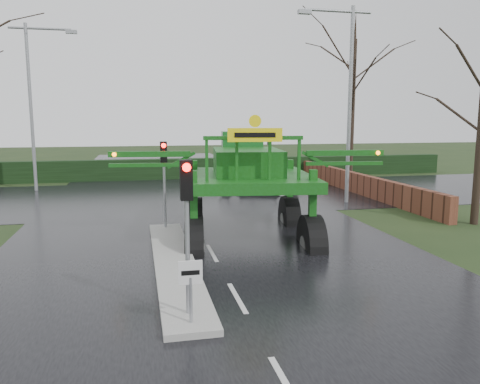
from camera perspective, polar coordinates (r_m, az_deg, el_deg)
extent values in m
plane|color=black|center=(11.79, -0.35, -12.85)|extent=(140.00, 140.00, 0.00)
cube|color=black|center=(21.30, -5.97, -3.03)|extent=(14.00, 80.00, 0.02)
cube|color=black|center=(27.17, -7.39, -0.48)|extent=(80.00, 12.00, 0.02)
cube|color=gray|center=(14.41, -8.00, -8.52)|extent=(1.20, 10.00, 0.16)
cube|color=black|center=(34.98, -8.57, 2.79)|extent=(44.00, 0.90, 1.50)
cube|color=#592D1E|center=(29.86, 13.09, 1.35)|extent=(0.40, 20.00, 1.20)
cylinder|color=gray|center=(9.99, -6.01, -13.00)|extent=(0.07, 0.07, 1.00)
cube|color=silver|center=(9.78, -6.07, -9.74)|extent=(0.50, 0.04, 0.50)
cube|color=black|center=(9.76, -6.06, -9.78)|extent=(0.38, 0.01, 0.10)
cylinder|color=gray|center=(10.11, -6.43, -6.16)|extent=(0.10, 0.10, 3.50)
cube|color=black|center=(9.85, -6.57, 1.45)|extent=(0.26, 0.22, 0.85)
sphere|color=#FF0C07|center=(9.69, -6.52, 2.99)|extent=(0.18, 0.18, 0.18)
cylinder|color=gray|center=(18.43, -9.19, 0.57)|extent=(0.10, 0.10, 3.50)
cube|color=black|center=(18.29, -9.30, 4.76)|extent=(0.26, 0.22, 0.85)
sphere|color=#FF0C07|center=(18.15, -9.30, 5.61)|extent=(0.18, 0.18, 0.18)
cylinder|color=gray|center=(32.06, 3.59, 4.12)|extent=(0.10, 0.10, 3.50)
cube|color=black|center=(31.98, 3.61, 6.54)|extent=(0.26, 0.22, 0.85)
sphere|color=#FF0C07|center=(32.09, 3.55, 7.04)|extent=(0.18, 0.18, 0.18)
cylinder|color=gray|center=(25.16, 13.22, 10.04)|extent=(0.20, 0.20, 10.00)
cylinder|color=gray|center=(25.39, 11.87, 20.78)|extent=(3.52, 0.14, 0.14)
cube|color=gray|center=(24.72, 7.88, 20.93)|extent=(0.65, 0.30, 0.20)
cylinder|color=gray|center=(31.36, -24.13, 9.23)|extent=(0.20, 0.20, 10.00)
cylinder|color=gray|center=(31.65, -23.20, 17.84)|extent=(3.52, 0.14, 0.14)
cube|color=gray|center=(31.38, -19.87, 17.88)|extent=(0.65, 0.30, 0.20)
cylinder|color=black|center=(35.22, 13.55, 9.61)|extent=(0.32, 0.32, 10.00)
cone|color=black|center=(35.80, 13.90, 18.93)|extent=(0.24, 0.24, 2.50)
cylinder|color=black|center=(17.86, -12.04, -1.82)|extent=(0.90, 2.30, 2.24)
cylinder|color=#595B56|center=(17.86, -12.04, -1.82)|extent=(0.76, 0.86, 0.78)
cube|color=#124B0D|center=(17.66, -12.19, 2.64)|extent=(0.28, 0.28, 2.58)
cylinder|color=black|center=(17.82, 0.94, -1.66)|extent=(0.90, 2.30, 2.24)
cylinder|color=#595B56|center=(17.82, 0.94, -1.66)|extent=(0.76, 0.86, 0.78)
cube|color=#124B0D|center=(17.62, 0.95, 2.83)|extent=(0.28, 0.28, 2.58)
cylinder|color=black|center=(13.95, -14.03, -4.86)|extent=(0.90, 2.30, 2.24)
cylinder|color=#595B56|center=(13.95, -14.03, -4.86)|extent=(0.76, 0.86, 0.78)
cube|color=#124B0D|center=(13.70, -14.25, 0.84)|extent=(0.28, 0.28, 2.58)
cylinder|color=black|center=(13.90, 2.67, -4.66)|extent=(0.90, 2.30, 2.24)
cylinder|color=#595B56|center=(13.90, 2.67, -4.66)|extent=(0.76, 0.86, 0.78)
cube|color=#124B0D|center=(13.64, 2.71, 1.07)|extent=(0.28, 0.28, 2.58)
cube|color=#124B0D|center=(15.45, -5.74, 4.65)|extent=(5.35, 5.93, 0.39)
cube|color=#124B0D|center=(15.64, -5.76, 6.96)|extent=(2.87, 3.65, 1.01)
cube|color=#13541C|center=(17.87, -5.70, 8.44)|extent=(1.84, 1.55, 1.46)
cube|color=#124B0D|center=(13.63, -5.93, 10.93)|extent=(3.35, 0.56, 0.13)
cube|color=#124B0D|center=(15.43, -19.37, 7.95)|extent=(2.91, 0.57, 0.20)
sphere|color=orange|center=(15.67, -23.88, 7.70)|extent=(0.16, 0.16, 0.16)
cube|color=#124B0D|center=(15.34, 7.83, 8.36)|extent=(2.91, 0.57, 0.20)
sphere|color=orange|center=(15.55, 12.40, 8.24)|extent=(0.16, 0.16, 0.16)
cube|color=#FFE80D|center=(13.19, -5.97, 11.49)|extent=(1.79, 0.29, 0.45)
cube|color=black|center=(13.19, -5.97, 11.49)|extent=(1.33, 0.18, 0.16)
cylinder|color=#FFE80D|center=(13.22, -6.00, 13.43)|extent=(0.41, 0.10, 0.40)
imported|color=silver|center=(27.63, 2.37, -0.27)|extent=(4.89, 2.94, 1.52)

